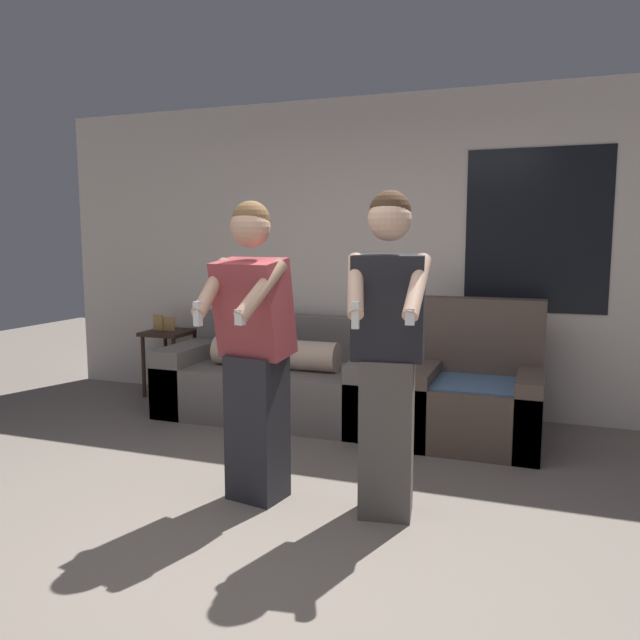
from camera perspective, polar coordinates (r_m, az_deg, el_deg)
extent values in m
plane|color=slate|center=(3.21, -7.24, -20.23)|extent=(14.00, 14.00, 0.00)
cube|color=silver|center=(5.48, 6.04, 5.94)|extent=(6.48, 0.06, 2.70)
cube|color=black|center=(5.28, 19.19, 7.69)|extent=(1.10, 0.01, 1.30)
cube|color=slate|center=(5.33, -3.55, -6.41)|extent=(1.96, 1.00, 0.43)
cube|color=slate|center=(5.60, -2.00, -1.49)|extent=(1.96, 0.22, 0.38)
cube|color=slate|center=(5.69, -11.36, -4.92)|extent=(0.28, 1.00, 0.57)
cube|color=slate|center=(5.04, 5.28, -6.40)|extent=(0.28, 1.00, 0.57)
cylinder|color=#CCB299|center=(5.14, -4.14, -3.08)|extent=(1.08, 0.24, 0.24)
cube|color=brown|center=(4.75, 14.00, -8.18)|extent=(0.93, 0.84, 0.45)
cube|color=brown|center=(4.96, 14.58, -1.42)|extent=(0.93, 0.20, 0.58)
cube|color=brown|center=(4.79, 9.53, -7.32)|extent=(0.18, 0.84, 0.55)
cube|color=brown|center=(4.72, 18.59, -7.84)|extent=(0.18, 0.84, 0.55)
cube|color=slate|center=(4.66, 14.04, -5.55)|extent=(0.79, 0.67, 0.01)
cube|color=#332319|center=(6.12, -13.64, -1.12)|extent=(0.42, 0.45, 0.04)
cylinder|color=#332319|center=(6.12, -15.83, -4.14)|extent=(0.04, 0.04, 0.58)
cylinder|color=#332319|center=(5.93, -13.18, -4.42)|extent=(0.04, 0.04, 0.58)
cylinder|color=#332319|center=(6.41, -13.91, -3.55)|extent=(0.04, 0.04, 0.58)
cylinder|color=#332319|center=(6.23, -11.33, -3.79)|extent=(0.04, 0.04, 0.58)
cube|color=tan|center=(6.15, -14.58, -0.31)|extent=(0.10, 0.02, 0.17)
cube|color=tan|center=(6.11, -13.67, -0.42)|extent=(0.13, 0.02, 0.15)
cube|color=#28282D|center=(3.64, -5.75, -9.71)|extent=(0.34, 0.29, 0.84)
cube|color=#99383D|center=(3.48, -6.14, 1.07)|extent=(0.45, 0.37, 0.56)
sphere|color=tan|center=(3.45, -6.38, 8.43)|extent=(0.22, 0.22, 0.22)
sphere|color=brown|center=(3.46, -6.31, 9.07)|extent=(0.21, 0.21, 0.21)
cylinder|color=tan|center=(3.45, -9.83, 2.96)|extent=(0.09, 0.36, 0.32)
cube|color=white|center=(3.33, -11.11, 0.56)|extent=(0.04, 0.04, 0.13)
cylinder|color=tan|center=(3.25, -5.41, 2.76)|extent=(0.20, 0.36, 0.32)
cube|color=white|center=(3.16, -7.33, 0.26)|extent=(0.05, 0.04, 0.08)
cube|color=#56514C|center=(3.43, 6.12, -10.62)|extent=(0.31, 0.28, 0.86)
cube|color=black|center=(3.27, 6.28, 1.15)|extent=(0.40, 0.29, 0.56)
sphere|color=#DBAD8E|center=(3.25, 6.39, 9.16)|extent=(0.23, 0.23, 0.23)
sphere|color=#3D2819|center=(3.26, 6.44, 9.85)|extent=(0.22, 0.22, 0.22)
cylinder|color=#DBAD8E|center=(3.13, 3.26, 3.17)|extent=(0.18, 0.36, 0.32)
cube|color=white|center=(2.99, 3.26, 0.44)|extent=(0.04, 0.04, 0.13)
cylinder|color=#DBAD8E|center=(3.10, 8.86, 3.05)|extent=(0.08, 0.36, 0.32)
cube|color=white|center=(2.97, 8.22, 0.31)|extent=(0.05, 0.04, 0.08)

